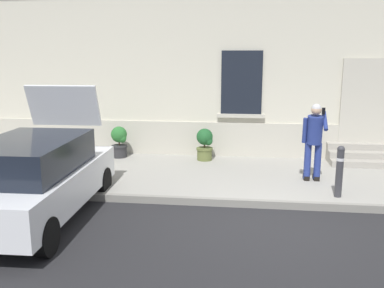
{
  "coord_description": "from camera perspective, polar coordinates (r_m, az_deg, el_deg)",
  "views": [
    {
      "loc": [
        -0.53,
        -7.01,
        2.93
      ],
      "look_at": [
        -1.59,
        1.6,
        1.1
      ],
      "focal_mm": 39.55,
      "sensor_mm": 36.0,
      "label": 1
    }
  ],
  "objects": [
    {
      "name": "planter_olive",
      "position": [
        11.33,
        1.75,
        0.06
      ],
      "size": [
        0.44,
        0.44,
        0.86
      ],
      "color": "#606B38",
      "rests_on": "sidewalk"
    },
    {
      "name": "bollard_near_person",
      "position": [
        8.86,
        19.29,
        -3.26
      ],
      "size": [
        0.15,
        0.15,
        1.04
      ],
      "color": "#333338",
      "rests_on": "sidewalk"
    },
    {
      "name": "building_facade",
      "position": [
        12.34,
        9.83,
        15.45
      ],
      "size": [
        24.0,
        1.52,
        7.5
      ],
      "color": "beige",
      "rests_on": "ground"
    },
    {
      "name": "person_on_phone",
      "position": [
        9.72,
        16.15,
        0.89
      ],
      "size": [
        0.51,
        0.48,
        1.75
      ],
      "rotation": [
        0.0,
        0.0,
        -0.09
      ],
      "color": "navy",
      "rests_on": "sidewalk"
    },
    {
      "name": "hatchback_car_white",
      "position": [
        8.09,
        -20.44,
        -4.14
      ],
      "size": [
        1.87,
        4.11,
        2.34
      ],
      "color": "white",
      "rests_on": "ground"
    },
    {
      "name": "sidewalk",
      "position": [
        10.23,
        9.72,
        -4.47
      ],
      "size": [
        24.0,
        3.6,
        0.15
      ],
      "primitive_type": "cube",
      "color": "#99968E",
      "rests_on": "ground"
    },
    {
      "name": "planter_charcoal",
      "position": [
        11.82,
        -9.76,
        0.4
      ],
      "size": [
        0.44,
        0.44,
        0.86
      ],
      "color": "#2D2D30",
      "rests_on": "sidewalk"
    },
    {
      "name": "entrance_stoop",
      "position": [
        11.95,
        22.0,
        -1.5
      ],
      "size": [
        1.76,
        0.96,
        0.48
      ],
      "color": "#9E998E",
      "rests_on": "sidewalk"
    },
    {
      "name": "curb_edge",
      "position": [
        8.47,
        10.27,
        -8.0
      ],
      "size": [
        24.0,
        0.12,
        0.15
      ],
      "primitive_type": "cube",
      "color": "gray",
      "rests_on": "ground"
    },
    {
      "name": "ground_plane",
      "position": [
        7.62,
        10.63,
        -10.93
      ],
      "size": [
        80.0,
        80.0,
        0.0
      ],
      "primitive_type": "plane",
      "color": "#232326"
    }
  ]
}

